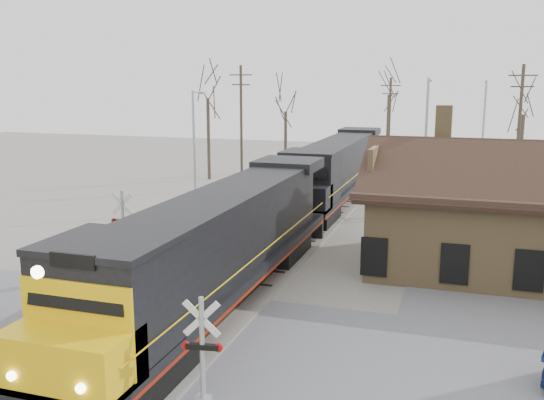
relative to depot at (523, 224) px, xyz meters
The scene contains 19 objects.
ground 17.14m from the depot, 134.97° to the right, with size 140.00×140.00×0.00m, color gray.
road 17.13m from the depot, 134.97° to the right, with size 60.00×9.00×0.03m, color slate.
track_main 12.58m from the depot, 165.97° to the left, with size 3.40×90.00×0.24m.
track_siding 16.92m from the depot, 169.70° to the left, with size 3.40×90.00×0.24m.
depot is the anchor object (origin of this frame).
locomotive_lead 15.13m from the depot, 142.43° to the right, with size 3.30×22.08×4.91m.
locomotive_trailing 17.78m from the depot, 132.40° to the left, with size 3.30×22.08×4.64m.
crossbuck_near 19.48m from the depot, 117.14° to the right, with size 1.08×0.29×3.80m.
crossbuck_far 18.97m from the depot, 159.63° to the right, with size 1.19×0.31×4.16m.
streetlight_a 22.36m from the depot, 159.46° to the left, with size 0.25×2.04×8.42m.
streetlight_b 12.91m from the depot, 115.75° to the left, with size 0.25×2.04×9.29m.
streetlight_c 25.68m from the depot, 93.57° to the left, with size 0.25×2.04×9.14m.
utility_pole_a 27.80m from the depot, 140.01° to the left, with size 2.00×0.24×10.36m.
utility_pole_b 33.42m from the depot, 108.31° to the left, with size 2.00×0.24×9.39m.
utility_pole_c 17.81m from the depot, 87.65° to the left, with size 2.00×0.24×10.27m.
tree_a 33.81m from the depot, 140.67° to the left, with size 5.01×5.01×12.28m.
tree_b 35.23m from the depot, 125.79° to the left, with size 4.03×4.03×9.87m.
tree_c 39.11m from the depot, 107.00° to the left, with size 5.05×5.05×12.36m.
tree_d 28.15m from the depot, 86.40° to the left, with size 4.10×4.10×10.05m.
Camera 1 is at (9.26, -18.47, 9.15)m, focal length 40.00 mm.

